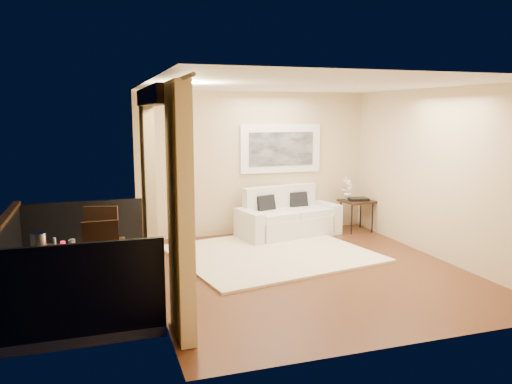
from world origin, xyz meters
name	(u,v)px	position (x,y,z in m)	size (l,w,h in m)	color
floor	(307,271)	(0.00, 0.00, 0.00)	(5.00, 5.00, 0.00)	#5B311B
room_shell	(156,96)	(-2.13, 0.00, 2.52)	(5.00, 6.40, 5.00)	white
balcony	(69,283)	(-3.31, 0.00, 0.18)	(1.81, 2.60, 1.17)	#605B56
curtains	(161,188)	(-2.11, 0.00, 1.34)	(0.16, 4.80, 2.64)	tan
artwork	(281,149)	(0.51, 2.46, 1.62)	(1.62, 0.07, 0.92)	white
rug	(271,253)	(-0.22, 0.96, 0.02)	(3.00, 2.61, 0.04)	#FFEDCD
sofa	(287,218)	(0.50, 2.09, 0.33)	(2.05, 1.20, 0.92)	white
side_table	(357,203)	(1.93, 2.00, 0.56)	(0.64, 0.64, 0.61)	black
tray	(358,199)	(1.95, 1.98, 0.64)	(0.38, 0.28, 0.05)	black
orchid	(348,188)	(1.78, 2.10, 0.84)	(0.24, 0.16, 0.46)	white
bistro_table	(56,257)	(-3.41, -0.27, 0.61)	(0.73, 0.73, 0.69)	black
balcony_chair_far	(104,236)	(-2.84, 0.57, 0.62)	(0.55, 0.56, 1.05)	black
balcony_chair_near	(102,257)	(-2.89, -0.40, 0.59)	(0.45, 0.45, 1.01)	black
ice_bucket	(39,241)	(-3.60, -0.17, 0.79)	(0.18, 0.18, 0.20)	silver
candle	(63,244)	(-3.33, -0.15, 0.72)	(0.06, 0.06, 0.07)	red
vase	(55,245)	(-3.41, -0.40, 0.78)	(0.04, 0.04, 0.18)	white
glass_a	(71,245)	(-3.23, -0.32, 0.75)	(0.06, 0.06, 0.12)	white
glass_b	(73,244)	(-3.22, -0.28, 0.75)	(0.06, 0.06, 0.12)	silver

